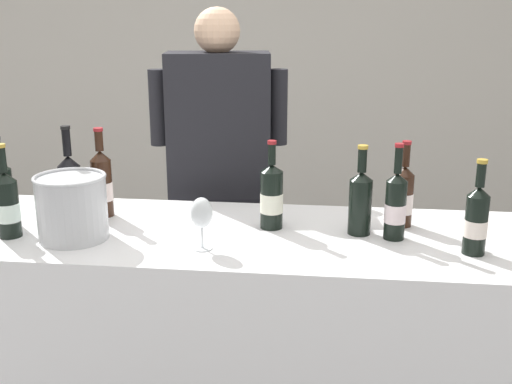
% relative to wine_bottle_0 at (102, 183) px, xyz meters
% --- Properties ---
extents(wall_back, '(8.00, 0.10, 2.80)m').
position_rel_wine_bottle_0_xyz_m(wall_back, '(0.44, 2.48, 0.29)').
color(wall_back, beige).
rests_on(wall_back, ground_plane).
extents(counter, '(2.33, 0.70, 0.98)m').
position_rel_wine_bottle_0_xyz_m(counter, '(0.44, -0.12, -0.62)').
color(counter, white).
rests_on(counter, ground_plane).
extents(wine_bottle_0, '(0.08, 0.08, 0.34)m').
position_rel_wine_bottle_0_xyz_m(wine_bottle_0, '(0.00, 0.00, 0.00)').
color(wine_bottle_0, black).
rests_on(wine_bottle_0, counter).
extents(wine_bottle_1, '(0.08, 0.08, 0.33)m').
position_rel_wine_bottle_0_xyz_m(wine_bottle_1, '(-0.24, -0.26, -0.01)').
color(wine_bottle_1, black).
rests_on(wine_bottle_1, counter).
extents(wine_bottle_2, '(0.07, 0.07, 0.33)m').
position_rel_wine_bottle_0_xyz_m(wine_bottle_2, '(1.08, -0.13, -0.01)').
color(wine_bottle_2, black).
rests_on(wine_bottle_2, counter).
extents(wine_bottle_3, '(0.07, 0.07, 0.31)m').
position_rel_wine_bottle_0_xyz_m(wine_bottle_3, '(1.32, -0.23, -0.01)').
color(wine_bottle_3, black).
rests_on(wine_bottle_3, counter).
extents(wine_bottle_4, '(0.08, 0.08, 0.32)m').
position_rel_wine_bottle_0_xyz_m(wine_bottle_4, '(0.96, -0.09, -0.01)').
color(wine_bottle_4, black).
rests_on(wine_bottle_4, counter).
extents(wine_bottle_5, '(0.08, 0.08, 0.32)m').
position_rel_wine_bottle_0_xyz_m(wine_bottle_5, '(0.65, -0.06, -0.01)').
color(wine_bottle_5, black).
rests_on(wine_bottle_5, counter).
extents(wine_bottle_6, '(0.07, 0.07, 0.31)m').
position_rel_wine_bottle_0_xyz_m(wine_bottle_6, '(1.12, 0.02, -0.02)').
color(wine_bottle_6, black).
rests_on(wine_bottle_6, counter).
extents(wine_bottle_7, '(0.08, 0.08, 0.36)m').
position_rel_wine_bottle_0_xyz_m(wine_bottle_7, '(-0.10, -0.06, -0.00)').
color(wine_bottle_7, black).
rests_on(wine_bottle_7, counter).
extents(wine_bottle_8, '(0.08, 0.08, 0.33)m').
position_rel_wine_bottle_0_xyz_m(wine_bottle_8, '(-0.32, -0.14, -0.01)').
color(wine_bottle_8, black).
rests_on(wine_bottle_8, counter).
extents(wine_glass, '(0.07, 0.07, 0.18)m').
position_rel_wine_bottle_0_xyz_m(wine_glass, '(0.44, -0.30, -0.01)').
color(wine_glass, silver).
rests_on(wine_glass, counter).
extents(ice_bucket, '(0.24, 0.24, 0.22)m').
position_rel_wine_bottle_0_xyz_m(ice_bucket, '(-0.01, -0.25, -0.01)').
color(ice_bucket, silver).
rests_on(ice_bucket, counter).
extents(person_server, '(0.60, 0.30, 1.75)m').
position_rel_wine_bottle_0_xyz_m(person_server, '(0.36, 0.51, -0.25)').
color(person_server, black).
rests_on(person_server, ground_plane).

